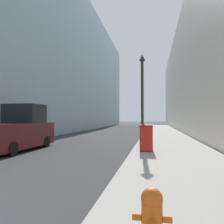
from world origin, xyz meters
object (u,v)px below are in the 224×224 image
at_px(pickup_truck, 17,131).
at_px(trash_bin, 146,138).
at_px(fire_hydrant, 152,212).
at_px(lamppost, 142,96).

bearing_deg(pickup_truck, trash_bin, 0.68).
bearing_deg(trash_bin, fire_hydrant, -87.51).
xyz_separation_m(lamppost, pickup_truck, (-6.48, -2.67, -2.01)).
distance_m(fire_hydrant, trash_bin, 7.58).
xyz_separation_m(fire_hydrant, trash_bin, (-0.33, 7.57, 0.30)).
bearing_deg(fire_hydrant, trash_bin, 92.49).
relative_size(fire_hydrant, lamppost, 0.12).
bearing_deg(trash_bin, pickup_truck, -179.32).
bearing_deg(lamppost, pickup_truck, -157.59).
distance_m(trash_bin, pickup_truck, 6.80).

